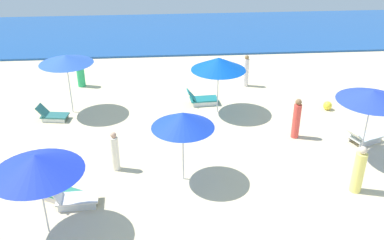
{
  "coord_description": "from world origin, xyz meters",
  "views": [
    {
      "loc": [
        -2.05,
        -5.52,
        8.47
      ],
      "look_at": [
        -0.88,
        8.61,
        1.23
      ],
      "focal_mm": 40.43,
      "sensor_mm": 36.0,
      "label": 1
    }
  ],
  "objects_px": {
    "umbrella_4": "(36,164)",
    "lounge_chair_4_1": "(74,198)",
    "beach_ball_0": "(328,106)",
    "beachgoer_6": "(246,71)",
    "lounge_chair_5_0": "(52,115)",
    "umbrella_5": "(66,59)",
    "beachgoer_7": "(115,152)",
    "umbrella_3": "(372,96)",
    "beachgoer_5": "(359,171)",
    "umbrella_0": "(219,64)",
    "lounge_chair_4_0": "(58,191)",
    "lounge_chair_3_0": "(363,137)",
    "umbrella_2": "(183,120)",
    "lounge_chair_0_0": "(201,99)",
    "beachgoer_1": "(80,73)",
    "beachgoer_4": "(296,119)"
  },
  "relations": [
    {
      "from": "beach_ball_0",
      "to": "umbrella_2",
      "type": "bearing_deg",
      "value": -144.35
    },
    {
      "from": "umbrella_2",
      "to": "beach_ball_0",
      "type": "xyz_separation_m",
      "value": [
        6.83,
        4.9,
        -2.05
      ]
    },
    {
      "from": "umbrella_2",
      "to": "lounge_chair_5_0",
      "type": "height_order",
      "value": "umbrella_2"
    },
    {
      "from": "umbrella_3",
      "to": "umbrella_4",
      "type": "distance_m",
      "value": 11.04
    },
    {
      "from": "lounge_chair_3_0",
      "to": "beachgoer_1",
      "type": "distance_m",
      "value": 13.56
    },
    {
      "from": "lounge_chair_0_0",
      "to": "umbrella_3",
      "type": "relative_size",
      "value": 0.54
    },
    {
      "from": "lounge_chair_0_0",
      "to": "beach_ball_0",
      "type": "distance_m",
      "value": 5.71
    },
    {
      "from": "lounge_chair_4_1",
      "to": "umbrella_0",
      "type": "bearing_deg",
      "value": -43.32
    },
    {
      "from": "lounge_chair_4_0",
      "to": "beachgoer_6",
      "type": "bearing_deg",
      "value": -13.01
    },
    {
      "from": "lounge_chair_4_0",
      "to": "beachgoer_7",
      "type": "distance_m",
      "value": 2.32
    },
    {
      "from": "umbrella_0",
      "to": "umbrella_3",
      "type": "xyz_separation_m",
      "value": [
        4.74,
        -4.23,
        0.21
      ]
    },
    {
      "from": "umbrella_4",
      "to": "lounge_chair_5_0",
      "type": "relative_size",
      "value": 1.91
    },
    {
      "from": "beachgoer_4",
      "to": "umbrella_4",
      "type": "bearing_deg",
      "value": 133.35
    },
    {
      "from": "umbrella_4",
      "to": "lounge_chair_4_1",
      "type": "relative_size",
      "value": 1.83
    },
    {
      "from": "beach_ball_0",
      "to": "umbrella_5",
      "type": "bearing_deg",
      "value": 176.57
    },
    {
      "from": "umbrella_3",
      "to": "lounge_chair_4_1",
      "type": "distance_m",
      "value": 10.48
    },
    {
      "from": "beach_ball_0",
      "to": "beachgoer_7",
      "type": "bearing_deg",
      "value": -155.79
    },
    {
      "from": "lounge_chair_3_0",
      "to": "beachgoer_6",
      "type": "height_order",
      "value": "beachgoer_6"
    },
    {
      "from": "lounge_chair_5_0",
      "to": "lounge_chair_0_0",
      "type": "bearing_deg",
      "value": -72.18
    },
    {
      "from": "lounge_chair_3_0",
      "to": "umbrella_5",
      "type": "relative_size",
      "value": 0.58
    },
    {
      "from": "umbrella_3",
      "to": "beachgoer_5",
      "type": "height_order",
      "value": "umbrella_3"
    },
    {
      "from": "umbrella_0",
      "to": "lounge_chair_4_1",
      "type": "height_order",
      "value": "umbrella_0"
    },
    {
      "from": "lounge_chair_4_0",
      "to": "beachgoer_5",
      "type": "height_order",
      "value": "beachgoer_5"
    },
    {
      "from": "umbrella_4",
      "to": "lounge_chair_4_0",
      "type": "xyz_separation_m",
      "value": [
        -0.01,
        1.56,
        -2.03
      ]
    },
    {
      "from": "umbrella_2",
      "to": "beach_ball_0",
      "type": "distance_m",
      "value": 8.66
    },
    {
      "from": "beachgoer_4",
      "to": "beach_ball_0",
      "type": "xyz_separation_m",
      "value": [
        2.22,
        2.36,
        -0.6
      ]
    },
    {
      "from": "lounge_chair_4_0",
      "to": "beach_ball_0",
      "type": "bearing_deg",
      "value": -34.13
    },
    {
      "from": "beachgoer_7",
      "to": "umbrella_5",
      "type": "bearing_deg",
      "value": -121.78
    },
    {
      "from": "umbrella_2",
      "to": "umbrella_4",
      "type": "relative_size",
      "value": 0.98
    },
    {
      "from": "beachgoer_6",
      "to": "beachgoer_7",
      "type": "relative_size",
      "value": 1.1
    },
    {
      "from": "beach_ball_0",
      "to": "lounge_chair_4_1",
      "type": "bearing_deg",
      "value": -149.56
    },
    {
      "from": "beachgoer_1",
      "to": "beachgoer_4",
      "type": "bearing_deg",
      "value": 119.85
    },
    {
      "from": "umbrella_0",
      "to": "beach_ball_0",
      "type": "distance_m",
      "value": 5.41
    },
    {
      "from": "umbrella_5",
      "to": "beachgoer_7",
      "type": "relative_size",
      "value": 1.8
    },
    {
      "from": "beachgoer_6",
      "to": "lounge_chair_5_0",
      "type": "bearing_deg",
      "value": 70.65
    },
    {
      "from": "lounge_chair_4_1",
      "to": "beachgoer_7",
      "type": "xyz_separation_m",
      "value": [
        1.15,
        1.94,
        0.42
      ]
    },
    {
      "from": "lounge_chair_4_1",
      "to": "umbrella_5",
      "type": "bearing_deg",
      "value": 6.57
    },
    {
      "from": "umbrella_0",
      "to": "umbrella_4",
      "type": "xyz_separation_m",
      "value": [
        -5.85,
        -7.38,
        0.02
      ]
    },
    {
      "from": "lounge_chair_4_0",
      "to": "lounge_chair_5_0",
      "type": "bearing_deg",
      "value": 41.65
    },
    {
      "from": "lounge_chair_5_0",
      "to": "beachgoer_5",
      "type": "bearing_deg",
      "value": -110.53
    },
    {
      "from": "lounge_chair_4_1",
      "to": "beachgoer_4",
      "type": "relative_size",
      "value": 0.84
    },
    {
      "from": "lounge_chair_0_0",
      "to": "beachgoer_7",
      "type": "height_order",
      "value": "beachgoer_7"
    },
    {
      "from": "umbrella_2",
      "to": "lounge_chair_3_0",
      "type": "height_order",
      "value": "umbrella_2"
    },
    {
      "from": "lounge_chair_5_0",
      "to": "beachgoer_7",
      "type": "relative_size",
      "value": 0.91
    },
    {
      "from": "umbrella_0",
      "to": "lounge_chair_4_0",
      "type": "relative_size",
      "value": 1.71
    },
    {
      "from": "lounge_chair_4_1",
      "to": "beachgoer_1",
      "type": "height_order",
      "value": "beachgoer_1"
    },
    {
      "from": "umbrella_4",
      "to": "lounge_chair_5_0",
      "type": "bearing_deg",
      "value": 100.53
    },
    {
      "from": "umbrella_0",
      "to": "umbrella_4",
      "type": "height_order",
      "value": "umbrella_4"
    },
    {
      "from": "lounge_chair_4_1",
      "to": "umbrella_5",
      "type": "relative_size",
      "value": 0.53
    },
    {
      "from": "beachgoer_6",
      "to": "lounge_chair_3_0",
      "type": "bearing_deg",
      "value": 171.1
    }
  ]
}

